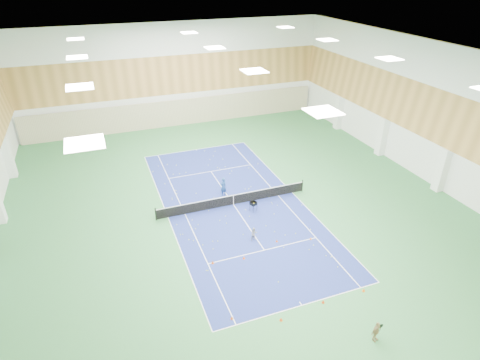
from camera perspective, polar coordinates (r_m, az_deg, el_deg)
name	(u,v)px	position (r m, az deg, el deg)	size (l,w,h in m)	color
ground	(233,205)	(33.35, -0.94, -3.53)	(40.00, 40.00, 0.00)	#31743E
room_shell	(233,138)	(30.58, -1.02, 6.04)	(36.00, 40.00, 12.00)	white
wood_cladding	(233,112)	(29.87, -1.06, 9.58)	(36.00, 40.00, 8.00)	#C08C47
ceiling_light_grid	(232,58)	(28.83, -1.13, 16.97)	(21.40, 25.40, 0.06)	white
court_surface	(233,205)	(33.35, -0.94, -3.52)	(10.97, 23.77, 0.01)	navy
tennis_balls_scatter	(233,204)	(33.32, -0.94, -3.46)	(10.57, 22.77, 0.07)	yellow
tennis_net	(233,199)	(33.06, -0.94, -2.72)	(12.80, 0.10, 1.10)	black
back_curtain	(179,113)	(50.00, -8.73, 9.45)	(35.40, 0.16, 3.20)	#C6B793
coach	(223,187)	(34.23, -2.40, -0.95)	(0.63, 0.41, 1.73)	#204893
child_court	(254,234)	(29.10, 2.03, -7.68)	(0.51, 0.39, 1.04)	gray
child_apron	(376,331)	(23.65, 18.79, -19.72)	(0.75, 0.31, 1.28)	tan
ball_cart	(253,206)	(32.37, 1.91, -3.75)	(0.49, 0.49, 0.84)	black
cone_svc_a	(213,262)	(27.36, -3.90, -11.58)	(0.21, 0.21, 0.23)	#E04F0B
cone_svc_b	(244,258)	(27.67, 0.55, -10.98)	(0.19, 0.19, 0.21)	#F04B0C
cone_svc_c	(277,241)	(29.27, 5.26, -8.59)	(0.18, 0.18, 0.20)	#E7510C
cone_svc_d	(311,238)	(29.82, 10.04, -8.17)	(0.18, 0.18, 0.20)	orange
cone_base_a	(232,318)	(23.88, -1.16, -18.99)	(0.19, 0.19, 0.21)	#DA4D0B
cone_base_b	(281,319)	(23.92, 5.86, -19.08)	(0.19, 0.19, 0.21)	#EB490C
cone_base_c	(323,301)	(25.21, 11.76, -16.56)	(0.19, 0.19, 0.21)	#EB3E0C
cone_base_d	(364,290)	(26.50, 17.20, -14.71)	(0.19, 0.19, 0.21)	#FF660D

